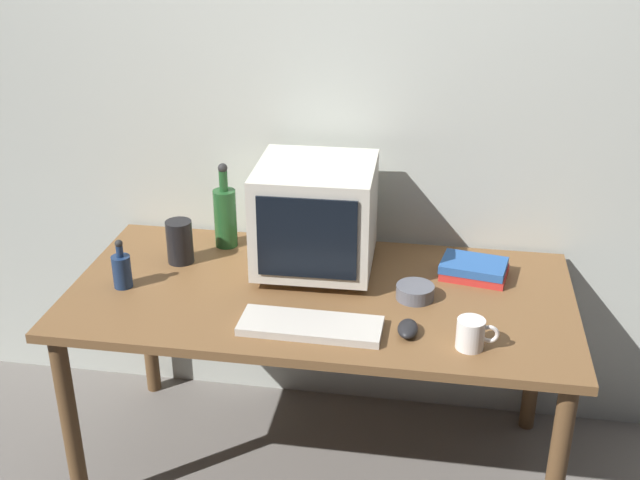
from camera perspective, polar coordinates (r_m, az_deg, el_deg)
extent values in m
plane|color=slate|center=(2.96, 0.00, -15.71)|extent=(6.00, 6.00, 0.00)
cube|color=beige|center=(2.79, 1.56, 10.80)|extent=(4.00, 0.08, 2.50)
cube|color=brown|center=(2.57, 0.00, -3.95)|extent=(1.61, 0.80, 0.03)
cylinder|color=brown|center=(2.70, -17.46, -12.59)|extent=(0.06, 0.06, 0.68)
cylinder|color=brown|center=(2.49, 16.51, -16.09)|extent=(0.06, 0.06, 0.68)
cylinder|color=brown|center=(3.21, -12.29, -5.40)|extent=(0.06, 0.06, 0.68)
cylinder|color=brown|center=(3.04, 15.22, -7.65)|extent=(0.06, 0.06, 0.68)
cube|color=beige|center=(2.69, -0.29, -1.75)|extent=(0.29, 0.25, 0.03)
cube|color=beige|center=(2.61, -0.30, 1.87)|extent=(0.39, 0.39, 0.34)
cube|color=black|center=(2.44, -0.96, 0.09)|extent=(0.31, 0.01, 0.27)
cube|color=beige|center=(2.35, -0.68, -6.18)|extent=(0.42, 0.16, 0.02)
ellipsoid|color=black|center=(2.34, 6.31, -6.34)|extent=(0.06, 0.10, 0.04)
cylinder|color=#1E4C23|center=(2.84, -6.80, 1.56)|extent=(0.08, 0.08, 0.21)
cylinder|color=#1E4C23|center=(2.79, -6.95, 4.24)|extent=(0.03, 0.03, 0.07)
sphere|color=#262626|center=(2.77, -7.00, 5.14)|extent=(0.03, 0.03, 0.03)
cylinder|color=navy|center=(2.64, -14.01, -2.21)|extent=(0.06, 0.06, 0.11)
cylinder|color=navy|center=(2.61, -14.17, -0.78)|extent=(0.02, 0.02, 0.04)
sphere|color=#262626|center=(2.59, -14.23, -0.26)|extent=(0.03, 0.03, 0.03)
cube|color=red|center=(2.69, 10.99, -2.28)|extent=(0.23, 0.19, 0.03)
cube|color=#28569E|center=(2.67, 10.96, -1.80)|extent=(0.23, 0.18, 0.03)
cylinder|color=white|center=(2.29, 10.73, -6.63)|extent=(0.08, 0.08, 0.09)
torus|color=white|center=(2.29, 12.04, -6.61)|extent=(0.06, 0.01, 0.06)
cylinder|color=#595B66|center=(2.52, 6.83, -3.70)|extent=(0.12, 0.12, 0.04)
cylinder|color=black|center=(2.75, -10.02, -0.12)|extent=(0.09, 0.09, 0.15)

